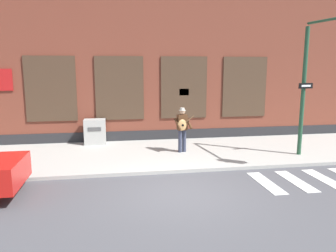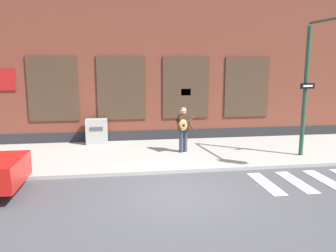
% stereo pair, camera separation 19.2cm
% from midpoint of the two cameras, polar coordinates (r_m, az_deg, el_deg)
% --- Properties ---
extents(ground_plane, '(160.00, 160.00, 0.00)m').
position_cam_midpoint_polar(ground_plane, '(9.11, 1.46, -11.56)').
color(ground_plane, '#4C4C51').
extents(sidewalk, '(28.00, 4.63, 0.11)m').
position_cam_midpoint_polar(sidewalk, '(12.81, -1.89, -4.84)').
color(sidewalk, '#ADAAA3').
rests_on(sidewalk, ground).
extents(building_backdrop, '(28.00, 4.06, 8.37)m').
position_cam_midpoint_polar(building_backdrop, '(16.68, -3.98, 12.91)').
color(building_backdrop, brown).
rests_on(building_backdrop, ground).
extents(busker, '(0.76, 0.61, 1.74)m').
position_cam_midpoint_polar(busker, '(12.62, 2.07, -0.20)').
color(busker, '#33384C').
rests_on(busker, sidewalk).
extents(traffic_light, '(0.84, 3.10, 4.89)m').
position_cam_midpoint_polar(traffic_light, '(12.13, 26.07, 9.87)').
color(traffic_light, '#234C33').
rests_on(traffic_light, sidewalk).
extents(utility_box, '(0.90, 0.57, 1.08)m').
position_cam_midpoint_polar(utility_box, '(14.42, -12.97, -0.97)').
color(utility_box, '#ADADA8').
rests_on(utility_box, sidewalk).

